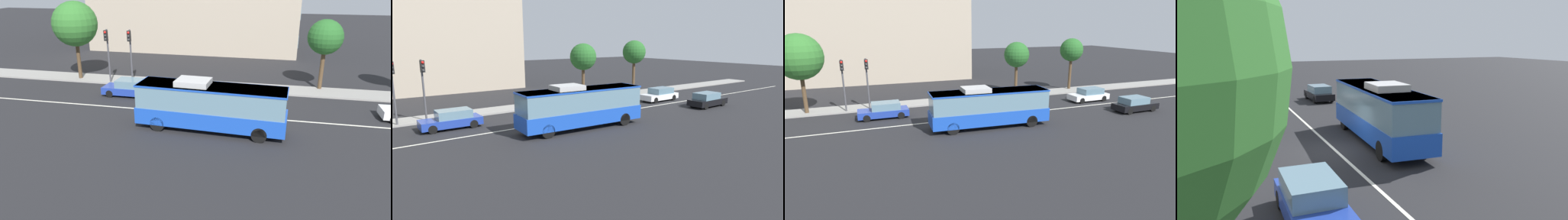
# 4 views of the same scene
# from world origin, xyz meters

# --- Properties ---
(ground_plane) EXTENTS (160.00, 160.00, 0.00)m
(ground_plane) POSITION_xyz_m (0.00, 0.00, 0.00)
(ground_plane) COLOR black
(sidewalk_kerb) EXTENTS (80.00, 2.89, 0.14)m
(sidewalk_kerb) POSITION_xyz_m (0.00, 7.30, 0.07)
(sidewalk_kerb) COLOR gray
(sidewalk_kerb) RESTS_ON ground_plane
(lane_centre_line) EXTENTS (76.00, 0.16, 0.01)m
(lane_centre_line) POSITION_xyz_m (0.00, 0.00, 0.01)
(lane_centre_line) COLOR silver
(lane_centre_line) RESTS_ON ground_plane
(transit_bus) EXTENTS (10.13, 3.07, 3.46)m
(transit_bus) POSITION_xyz_m (0.81, -2.86, 1.81)
(transit_bus) COLOR #1947B7
(transit_bus) RESTS_ON ground_plane
(sedan_blue) EXTENTS (4.51, 1.84, 1.46)m
(sedan_blue) POSITION_xyz_m (-7.29, 3.00, 0.72)
(sedan_blue) COLOR #1E3899
(sedan_blue) RESTS_ON ground_plane
(sedan_white) EXTENTS (4.52, 1.87, 1.46)m
(sedan_white) POSITION_xyz_m (14.96, 1.82, 0.72)
(sedan_white) COLOR white
(sedan_white) RESTS_ON ground_plane
(sedan_black) EXTENTS (4.54, 1.89, 1.46)m
(sedan_black) POSITION_xyz_m (16.28, -3.42, 0.72)
(sedan_black) COLOR black
(sedan_black) RESTS_ON ground_plane
(traffic_light_near_corner) EXTENTS (0.34, 0.62, 5.20)m
(traffic_light_near_corner) POSITION_xyz_m (-10.64, 6.12, 3.56)
(traffic_light_near_corner) COLOR #47474C
(traffic_light_near_corner) RESTS_ON ground_plane
(traffic_light_mid_block) EXTENTS (0.34, 0.62, 5.20)m
(traffic_light_mid_block) POSITION_xyz_m (-8.44, 6.30, 3.56)
(traffic_light_mid_block) COLOR #47474C
(traffic_light_mid_block) RESTS_ON ground_plane
(street_tree_kerbside_centre) EXTENTS (2.92, 2.92, 6.68)m
(street_tree_kerbside_centre) POSITION_xyz_m (16.71, 7.96, 5.15)
(street_tree_kerbside_centre) COLOR #4C3823
(street_tree_kerbside_centre) RESTS_ON ground_plane
(street_tree_kerbside_right) EXTENTS (3.06, 3.06, 6.36)m
(street_tree_kerbside_right) POSITION_xyz_m (8.99, 8.30, 4.78)
(street_tree_kerbside_right) COLOR #4C3823
(street_tree_kerbside_right) RESTS_ON ground_plane
(office_block_background) EXTENTS (28.15, 17.28, 17.00)m
(office_block_background) POSITION_xyz_m (-6.39, 29.09, 8.50)
(office_block_background) COLOR tan
(office_block_background) RESTS_ON ground_plane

